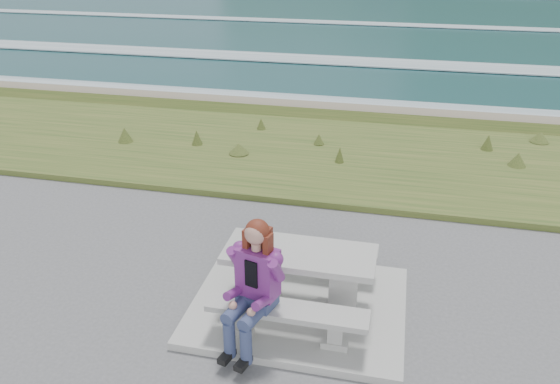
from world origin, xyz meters
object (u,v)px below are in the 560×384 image
at_px(bench_seaward, 309,249).
at_px(seated_woman, 251,303).
at_px(picnic_table, 299,263).
at_px(bench_landward, 287,315).

xyz_separation_m(bench_seaward, seated_woman, (-0.37, -1.54, 0.20)).
xyz_separation_m(picnic_table, seated_woman, (-0.37, -0.84, -0.03)).
bearing_deg(bench_landward, bench_seaward, 90.00).
xyz_separation_m(bench_landward, seated_woman, (-0.37, -0.14, 0.20)).
relative_size(picnic_table, seated_woman, 1.20).
xyz_separation_m(picnic_table, bench_seaward, (0.00, 0.70, -0.23)).
bearing_deg(bench_landward, seated_woman, -159.88).
bearing_deg(bench_seaward, picnic_table, -90.00).
relative_size(picnic_table, bench_seaward, 1.00).
bearing_deg(picnic_table, bench_landward, -90.00).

